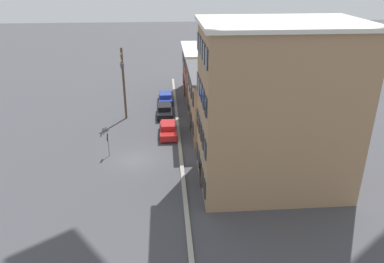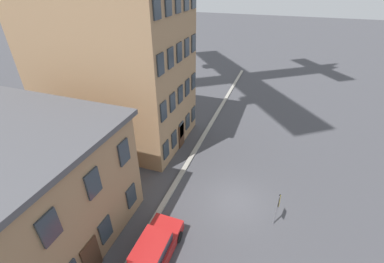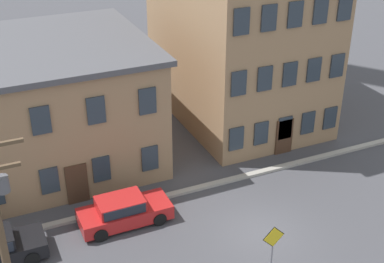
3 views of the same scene
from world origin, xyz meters
TOP-DOWN VIEW (x-y plane):
  - ground_plane at (0.00, 0.00)m, footprint 200.00×200.00m
  - kerb_strip at (0.00, 4.50)m, footprint 56.00×0.36m
  - apartment_midblock at (-7.21, 11.08)m, footprint 10.94×10.67m
  - apartment_far at (5.06, 11.95)m, footprint 8.51×12.43m
  - car_red at (-5.63, 3.35)m, footprint 4.40×1.92m
  - caution_sign at (-1.05, -2.60)m, footprint 1.03×0.08m
  - utility_pole at (-11.14, -1.78)m, footprint 2.40×0.44m

SIDE VIEW (x-z plane):
  - ground_plane at x=0.00m, z-range 0.00..0.00m
  - kerb_strip at x=0.00m, z-range 0.00..0.16m
  - car_red at x=-5.63m, z-range 0.03..1.46m
  - caution_sign at x=-1.05m, z-range 0.43..2.97m
  - apartment_midblock at x=-7.21m, z-range 0.01..6.92m
  - utility_pole at x=-11.14m, z-range 0.55..9.29m
  - apartment_far at x=5.06m, z-range 0.01..13.70m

